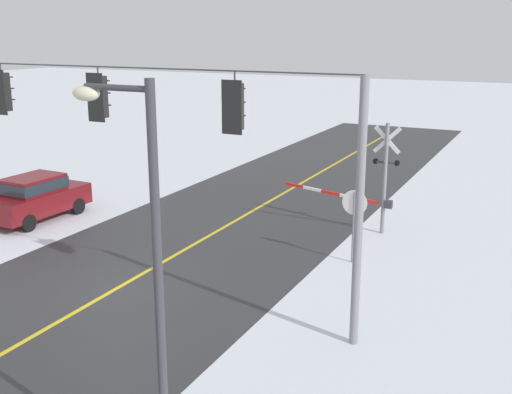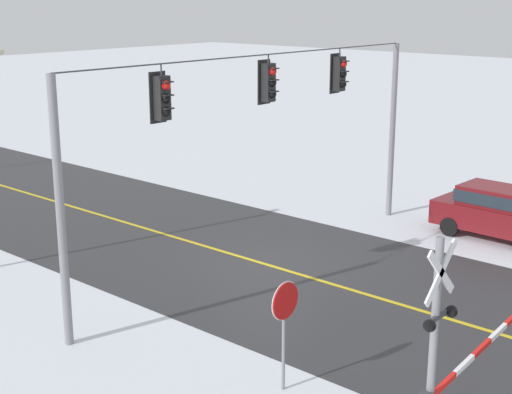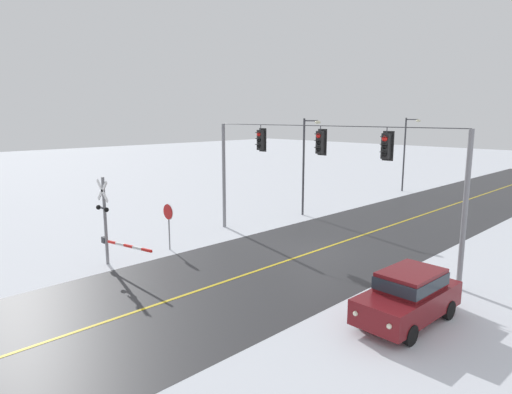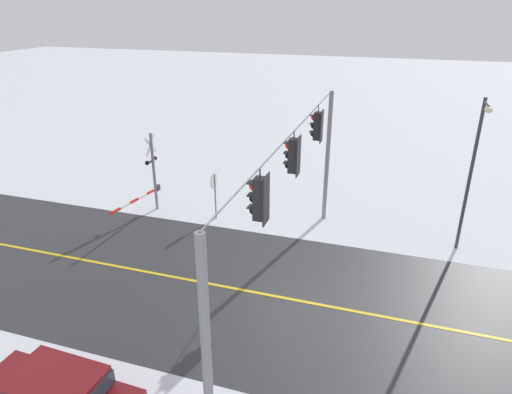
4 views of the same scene
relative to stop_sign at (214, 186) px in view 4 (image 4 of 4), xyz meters
The scene contains 7 objects.
ground_plane 7.58m from the stop_sign, 43.33° to the left, with size 160.00×160.00×0.00m, color silver.
road_asphalt 12.42m from the stop_sign, 64.11° to the left, with size 9.00×80.00×0.01m, color #303033.
lane_centre_line 12.42m from the stop_sign, 64.11° to the left, with size 0.14×72.00×0.01m, color gold.
signal_span 7.79m from the stop_sign, 43.46° to the left, with size 14.20×0.47×6.22m.
stop_sign is the anchor object (origin of this frame).
railroad_crossing 3.32m from the stop_sign, 85.41° to the right, with size 4.31×0.31×4.00m.
streetlamp_near 11.27m from the stop_sign, 91.13° to the left, with size 1.39×0.28×6.50m.
Camera 4 is at (13.19, 3.00, 9.78)m, focal length 31.84 mm.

